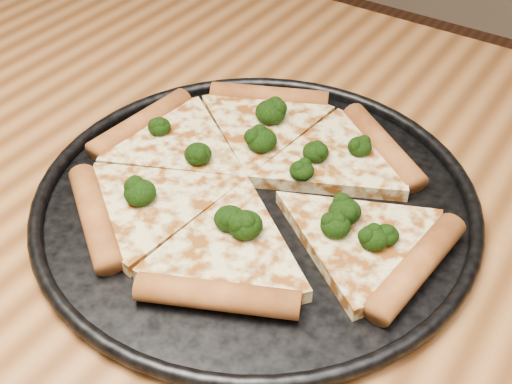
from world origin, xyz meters
The scene contains 4 objects.
dining_table centered at (0.00, 0.00, 0.66)m, with size 1.20×0.90×0.75m.
pizza_pan centered at (0.01, 0.03, 0.76)m, with size 0.41×0.41×0.02m.
pizza centered at (0.00, 0.04, 0.77)m, with size 0.35×0.33×0.02m.
broccoli_florets centered at (0.01, 0.04, 0.78)m, with size 0.28×0.20×0.02m.
Camera 1 is at (0.26, -0.35, 1.16)m, focal length 46.45 mm.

